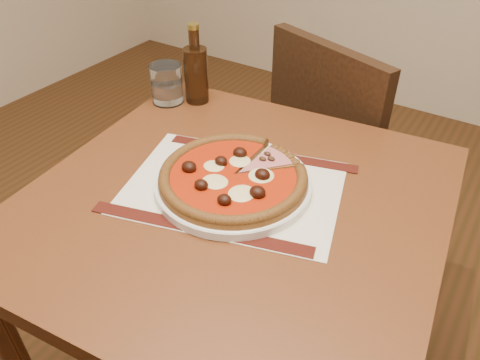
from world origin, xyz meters
name	(u,v)px	position (x,y,z in m)	size (l,w,h in m)	color
table	(235,234)	(-0.34, 0.96, 0.65)	(0.88, 0.88, 0.75)	brown
chair_far	(340,152)	(-0.35, 1.58, 0.50)	(0.54, 0.54, 0.88)	black
placemat	(233,187)	(-0.36, 0.98, 0.75)	(0.43, 0.31, 0.00)	white
plate	(233,184)	(-0.36, 0.98, 0.76)	(0.32, 0.32, 0.02)	white
pizza	(233,176)	(-0.36, 0.98, 0.78)	(0.30, 0.30, 0.04)	brown
ham_slice	(274,166)	(-0.31, 1.06, 0.78)	(0.09, 0.14, 0.02)	brown
water_glass	(167,84)	(-0.71, 1.20, 0.80)	(0.08, 0.08, 0.10)	white
bottle	(196,72)	(-0.65, 1.25, 0.83)	(0.06, 0.06, 0.21)	#351D0D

